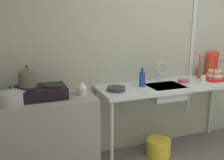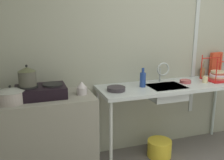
# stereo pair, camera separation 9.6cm
# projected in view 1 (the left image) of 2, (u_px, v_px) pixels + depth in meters

# --- Properties ---
(wall_back) EXTENTS (5.05, 0.10, 2.63)m
(wall_back) POSITION_uv_depth(u_px,v_px,m) (168.00, 44.00, 3.34)
(wall_back) COLOR #9D9E8D
(wall_back) RESTS_ON ground
(wall_metal_strip) EXTENTS (0.05, 0.01, 2.11)m
(wall_metal_strip) POSITION_uv_depth(u_px,v_px,m) (193.00, 33.00, 3.37)
(wall_metal_strip) COLOR #B5BDBF
(counter_concrete) EXTENTS (0.94, 0.56, 0.88)m
(counter_concrete) POSITION_uv_depth(u_px,v_px,m) (49.00, 138.00, 2.70)
(counter_concrete) COLOR gray
(counter_concrete) RESTS_ON ground
(counter_sink) EXTENTS (1.78, 0.56, 0.88)m
(counter_sink) POSITION_uv_depth(u_px,v_px,m) (171.00, 89.00, 3.11)
(counter_sink) COLOR #B5BDBF
(counter_sink) RESTS_ON ground
(stove) EXTENTS (0.49, 0.33, 0.13)m
(stove) POSITION_uv_depth(u_px,v_px,m) (41.00, 92.00, 2.56)
(stove) COLOR black
(stove) RESTS_ON counter_concrete
(pot_on_left_burner) EXTENTS (0.17, 0.17, 0.21)m
(pot_on_left_burner) POSITION_uv_depth(u_px,v_px,m) (27.00, 77.00, 2.48)
(pot_on_left_burner) COLOR #4D4B41
(pot_on_left_burner) RESTS_ON stove
(pot_beside_stove) EXTENTS (0.26, 0.26, 0.17)m
(pot_beside_stove) POSITION_uv_depth(u_px,v_px,m) (11.00, 96.00, 2.38)
(pot_beside_stove) COLOR #A39794
(pot_beside_stove) RESTS_ON counter_concrete
(percolator) EXTENTS (0.11, 0.11, 0.14)m
(percolator) POSITION_uv_depth(u_px,v_px,m) (82.00, 88.00, 2.67)
(percolator) COLOR beige
(percolator) RESTS_ON counter_concrete
(sink_basin) EXTENTS (0.41, 0.33, 0.15)m
(sink_basin) POSITION_uv_depth(u_px,v_px,m) (165.00, 92.00, 3.04)
(sink_basin) COLOR #B5BDBF
(sink_basin) RESTS_ON counter_sink
(faucet) EXTENTS (0.16, 0.09, 0.25)m
(faucet) POSITION_uv_depth(u_px,v_px,m) (161.00, 70.00, 3.11)
(faucet) COLOR #B5BDBF
(faucet) RESTS_ON counter_sink
(frying_pan) EXTENTS (0.20, 0.20, 0.04)m
(frying_pan) POSITION_uv_depth(u_px,v_px,m) (116.00, 89.00, 2.82)
(frying_pan) COLOR #352F35
(frying_pan) RESTS_ON counter_sink
(dish_rack) EXTENTS (0.31, 0.30, 0.31)m
(dish_rack) POSITION_uv_depth(u_px,v_px,m) (215.00, 75.00, 3.31)
(dish_rack) COLOR red
(dish_rack) RESTS_ON counter_sink
(cup_by_rack) EXTENTS (0.06, 0.06, 0.08)m
(cup_by_rack) POSITION_uv_depth(u_px,v_px,m) (203.00, 79.00, 3.18)
(cup_by_rack) COLOR beige
(cup_by_rack) RESTS_ON counter_sink
(small_bowl_on_drainboard) EXTENTS (0.13, 0.13, 0.04)m
(small_bowl_on_drainboard) POSITION_uv_depth(u_px,v_px,m) (184.00, 81.00, 3.17)
(small_bowl_on_drainboard) COLOR #B04A4F
(small_bowl_on_drainboard) RESTS_ON counter_sink
(bottle_by_sink) EXTENTS (0.07, 0.07, 0.22)m
(bottle_by_sink) POSITION_uv_depth(u_px,v_px,m) (142.00, 79.00, 2.96)
(bottle_by_sink) COLOR navy
(bottle_by_sink) RESTS_ON counter_sink
(cereal_box) EXTENTS (0.19, 0.08, 0.31)m
(cereal_box) POSITION_uv_depth(u_px,v_px,m) (212.00, 63.00, 3.55)
(cereal_box) COLOR #D74226
(cereal_box) RESTS_ON counter_sink
(utensil_jar) EXTENTS (0.06, 0.06, 0.21)m
(utensil_jar) POSITION_uv_depth(u_px,v_px,m) (199.00, 71.00, 3.49)
(utensil_jar) COLOR olive
(utensil_jar) RESTS_ON counter_sink
(bucket_on_floor) EXTENTS (0.29, 0.29, 0.20)m
(bucket_on_floor) POSITION_uv_depth(u_px,v_px,m) (159.00, 147.00, 3.20)
(bucket_on_floor) COLOR yellow
(bucket_on_floor) RESTS_ON ground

